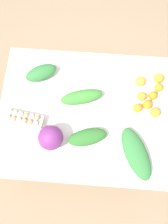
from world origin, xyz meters
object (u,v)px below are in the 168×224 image
(orange_7, at_px, (159,78))
(cabbage_purple, at_px, (51,138))
(orange_4, at_px, (147,105))
(orange_5, at_px, (155,113))
(egg_carton, at_px, (24,119))
(orange_1, at_px, (142,96))
(orange_2, at_px, (137,108))
(greens_bunch_scallion, at_px, (136,153))
(orange_0, at_px, (153,96))
(orange_3, at_px, (140,81))
(greens_bunch_dandelion, at_px, (41,73))
(greens_bunch_beet_tops, at_px, (82,97))
(orange_6, at_px, (159,88))
(greens_bunch_chard, at_px, (87,137))

(orange_7, bearing_deg, cabbage_purple, -145.45)
(orange_4, bearing_deg, orange_5, -45.76)
(egg_carton, xyz_separation_m, orange_1, (0.87, 0.24, -0.01))
(cabbage_purple, xyz_separation_m, egg_carton, (-0.22, 0.13, -0.05))
(orange_2, bearing_deg, egg_carton, -170.13)
(greens_bunch_scallion, relative_size, orange_0, 5.71)
(orange_0, xyz_separation_m, orange_7, (0.05, 0.15, 0.01))
(greens_bunch_scallion, bearing_deg, orange_3, 87.08)
(orange_2, xyz_separation_m, orange_5, (0.13, -0.03, 0.00))
(greens_bunch_dandelion, distance_m, orange_3, 0.78)
(greens_bunch_beet_tops, height_order, orange_4, greens_bunch_beet_tops)
(orange_6, bearing_deg, orange_4, -121.00)
(cabbage_purple, relative_size, orange_0, 2.63)
(greens_bunch_dandelion, bearing_deg, orange_2, -16.96)
(egg_carton, xyz_separation_m, greens_bunch_dandelion, (0.08, 0.38, 0.00))
(greens_bunch_chard, relative_size, orange_0, 4.22)
(egg_carton, height_order, orange_3, egg_carton)
(orange_1, height_order, orange_2, same)
(cabbage_purple, height_order, egg_carton, cabbage_purple)
(greens_bunch_dandelion, bearing_deg, egg_carton, -102.41)
(greens_bunch_dandelion, relative_size, orange_4, 3.55)
(greens_bunch_scallion, bearing_deg, orange_2, 88.49)
(orange_1, xyz_separation_m, orange_3, (-0.01, 0.12, 0.01))
(orange_1, bearing_deg, orange_2, -108.56)
(orange_3, relative_size, orange_4, 1.13)
(greens_bunch_beet_tops, distance_m, orange_3, 0.48)
(greens_bunch_dandelion, distance_m, orange_6, 0.92)
(greens_bunch_chard, relative_size, orange_1, 4.10)
(orange_0, bearing_deg, greens_bunch_beet_tops, -174.14)
(greens_bunch_scallion, xyz_separation_m, orange_0, (0.13, 0.45, -0.01))
(egg_carton, xyz_separation_m, orange_4, (0.92, 0.18, -0.01))
(greens_bunch_scallion, distance_m, orange_7, 0.62)
(orange_3, bearing_deg, greens_bunch_dandelion, 179.04)
(orange_2, bearing_deg, greens_bunch_dandelion, 163.04)
(greens_bunch_beet_tops, distance_m, orange_2, 0.43)
(orange_2, bearing_deg, orange_5, -11.12)
(greens_bunch_dandelion, height_order, orange_4, greens_bunch_dandelion)
(egg_carton, xyz_separation_m, orange_0, (0.96, 0.26, -0.01))
(orange_3, height_order, orange_6, orange_3)
(orange_6, bearing_deg, greens_bunch_beet_tops, -167.97)
(orange_2, distance_m, orange_6, 0.24)
(greens_bunch_chard, bearing_deg, orange_4, 32.83)
(orange_3, bearing_deg, egg_carton, -157.04)
(greens_bunch_scallion, xyz_separation_m, orange_4, (0.09, 0.37, -0.01))
(orange_1, relative_size, orange_6, 1.04)
(orange_3, bearing_deg, orange_6, -15.12)
(greens_bunch_scallion, relative_size, greens_bunch_chard, 1.35)
(greens_bunch_dandelion, xyz_separation_m, orange_4, (0.83, -0.20, -0.01))
(orange_6, bearing_deg, orange_5, -98.72)
(greens_bunch_scallion, distance_m, orange_5, 0.35)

